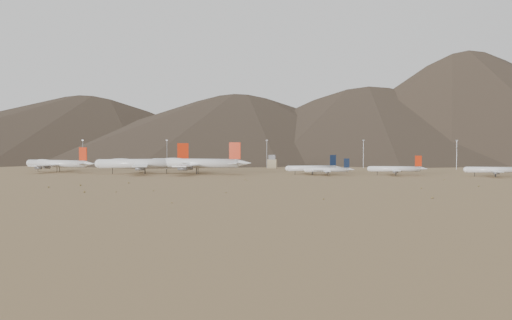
# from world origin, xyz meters

# --- Properties ---
(ground) EXTENTS (3000.00, 3000.00, 0.00)m
(ground) POSITION_xyz_m (0.00, 0.00, 0.00)
(ground) COLOR #9F7E52
(ground) RESTS_ON ground
(mountain_ridge) EXTENTS (4400.00, 1000.00, 300.00)m
(mountain_ridge) POSITION_xyz_m (0.00, 900.00, 150.00)
(mountain_ridge) COLOR #453829
(mountain_ridge) RESTS_ON ground
(widebody_west) EXTENTS (65.57, 51.70, 19.87)m
(widebody_west) POSITION_xyz_m (-133.29, 36.34, 6.85)
(widebody_west) COLOR silver
(widebody_west) RESTS_ON ground
(widebody_centre) EXTENTS (75.96, 60.16, 23.20)m
(widebody_centre) POSITION_xyz_m (-57.56, 24.06, 8.00)
(widebody_centre) COLOR silver
(widebody_centre) RESTS_ON ground
(widebody_east) EXTENTS (80.34, 62.18, 23.89)m
(widebody_east) POSITION_xyz_m (-17.57, 26.77, 8.24)
(widebody_east) COLOR silver
(widebody_east) RESTS_ON ground
(narrowbody_a) EXTENTS (41.92, 31.35, 14.48)m
(narrowbody_a) POSITION_xyz_m (69.98, 33.44, 4.70)
(narrowbody_a) COLOR silver
(narrowbody_a) RESTS_ON ground
(narrowbody_b) EXTENTS (37.06, 26.73, 12.23)m
(narrowbody_b) POSITION_xyz_m (81.38, 25.76, 3.97)
(narrowbody_b) COLOR silver
(narrowbody_b) RESTS_ON ground
(narrowbody_c) EXTENTS (43.45, 31.10, 14.33)m
(narrowbody_c) POSITION_xyz_m (130.46, 31.65, 4.65)
(narrowbody_c) COLOR silver
(narrowbody_c) RESTS_ON ground
(narrowbody_d) EXTENTS (45.30, 32.39, 14.94)m
(narrowbody_d) POSITION_xyz_m (197.72, 24.68, 4.85)
(narrowbody_d) COLOR silver
(narrowbody_d) RESTS_ON ground
(control_tower) EXTENTS (8.00, 8.00, 12.00)m
(control_tower) POSITION_xyz_m (30.00, 120.00, 5.32)
(control_tower) COLOR tan
(control_tower) RESTS_ON ground
(mast_far_west) EXTENTS (2.00, 0.60, 25.70)m
(mast_far_west) POSITION_xyz_m (-150.60, 120.62, 14.20)
(mast_far_west) COLOR gray
(mast_far_west) RESTS_ON ground
(mast_west) EXTENTS (2.00, 0.60, 25.70)m
(mast_west) POSITION_xyz_m (-70.13, 126.76, 14.20)
(mast_west) COLOR gray
(mast_west) RESTS_ON ground
(mast_centre) EXTENTS (2.00, 0.60, 25.70)m
(mast_centre) POSITION_xyz_m (25.41, 118.01, 14.20)
(mast_centre) COLOR gray
(mast_centre) RESTS_ON ground
(mast_east) EXTENTS (2.00, 0.60, 25.70)m
(mast_east) POSITION_xyz_m (112.16, 139.52, 14.20)
(mast_east) COLOR gray
(mast_east) RESTS_ON ground
(mast_far_east) EXTENTS (2.00, 0.60, 25.70)m
(mast_far_east) POSITION_xyz_m (191.53, 124.32, 14.20)
(mast_far_east) COLOR gray
(mast_far_east) RESTS_ON ground
(desert_scrub) EXTENTS (410.27, 164.86, 0.92)m
(desert_scrub) POSITION_xyz_m (13.38, -99.81, 0.34)
(desert_scrub) COLOR brown
(desert_scrub) RESTS_ON ground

